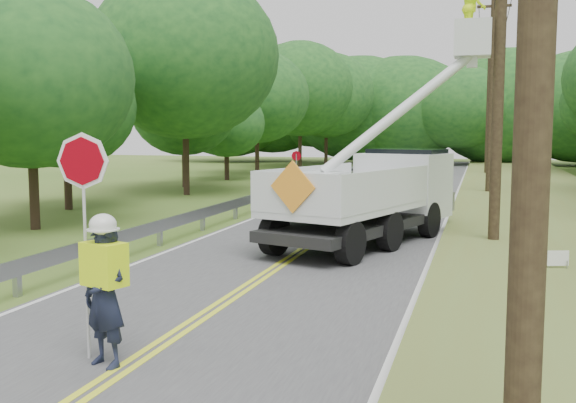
# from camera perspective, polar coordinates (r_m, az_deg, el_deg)

# --- Properties ---
(ground) EXTENTS (140.00, 140.00, 0.00)m
(ground) POSITION_cam_1_polar(r_m,az_deg,el_deg) (11.18, -8.88, -10.87)
(ground) COLOR #3C601C
(ground) RESTS_ON ground
(road) EXTENTS (7.20, 96.00, 0.03)m
(road) POSITION_cam_1_polar(r_m,az_deg,el_deg) (24.31, 5.33, -1.55)
(road) COLOR #464648
(road) RESTS_ON ground
(guardrail) EXTENTS (0.18, 48.00, 0.77)m
(guardrail) POSITION_cam_1_polar(r_m,az_deg,el_deg) (26.17, -2.94, 0.21)
(guardrail) COLOR #929599
(guardrail) RESTS_ON ground
(utility_poles) EXTENTS (1.60, 43.30, 10.00)m
(utility_poles) POSITION_cam_1_polar(r_m,az_deg,el_deg) (26.75, 17.48, 10.18)
(utility_poles) COLOR black
(utility_poles) RESTS_ON ground
(tall_grass_verge) EXTENTS (7.00, 96.00, 0.30)m
(tall_grass_verge) POSITION_cam_1_polar(r_m,az_deg,el_deg) (23.99, 22.23, -1.75)
(tall_grass_verge) COLOR olive
(tall_grass_verge) RESTS_ON ground
(treeline_left) EXTENTS (10.82, 55.37, 11.20)m
(treeline_left) POSITION_cam_1_polar(r_m,az_deg,el_deg) (43.27, -3.86, 9.85)
(treeline_left) COLOR #332319
(treeline_left) RESTS_ON ground
(treeline_horizon) EXTENTS (56.46, 14.47, 11.46)m
(treeline_horizon) POSITION_cam_1_polar(r_m,az_deg,el_deg) (66.09, 13.98, 7.92)
(treeline_horizon) COLOR #19451D
(treeline_horizon) RESTS_ON ground
(flagger) EXTENTS (1.22, 0.68, 3.22)m
(flagger) POSITION_cam_1_polar(r_m,az_deg,el_deg) (9.39, -15.68, -6.98)
(flagger) COLOR #191E33
(flagger) RESTS_ON road
(bucket_truck) EXTENTS (5.70, 8.06, 7.38)m
(bucket_truck) POSITION_cam_1_polar(r_m,az_deg,el_deg) (19.76, 8.52, 1.43)
(bucket_truck) COLOR black
(bucket_truck) RESTS_ON road
(suv_silver) EXTENTS (4.21, 6.71, 1.73)m
(suv_silver) POSITION_cam_1_polar(r_m,az_deg,el_deg) (25.70, 2.70, 0.85)
(suv_silver) COLOR silver
(suv_silver) RESTS_ON road
(suv_darkgrey) EXTENTS (2.99, 5.47, 1.50)m
(suv_darkgrey) POSITION_cam_1_polar(r_m,az_deg,el_deg) (37.03, 7.04, 2.25)
(suv_darkgrey) COLOR #373B3F
(suv_darkgrey) RESTS_ON road
(stop_sign_permanent) EXTENTS (0.48, 0.13, 2.29)m
(stop_sign_permanent) POSITION_cam_1_polar(r_m,az_deg,el_deg) (32.04, 0.73, 3.00)
(stop_sign_permanent) COLOR #929599
(stop_sign_permanent) RESTS_ON ground
(yard_sign) EXTENTS (0.45, 0.18, 0.68)m
(yard_sign) POSITION_cam_1_polar(r_m,az_deg,el_deg) (15.41, 22.41, -4.68)
(yard_sign) COLOR white
(yard_sign) RESTS_ON ground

